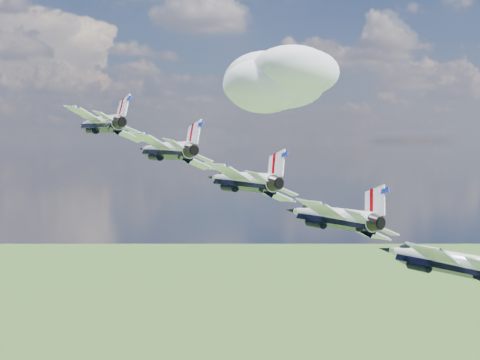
{
  "coord_description": "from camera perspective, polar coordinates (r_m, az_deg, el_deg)",
  "views": [
    {
      "loc": [
        -29.19,
        -80.43,
        153.55
      ],
      "look_at": [
        -12.6,
        -8.01,
        149.24
      ],
      "focal_mm": 50.0,
      "sensor_mm": 36.0,
      "label": 1
    }
  ],
  "objects": [
    {
      "name": "jet_1",
      "position": [
        81.11,
        -6.46,
        2.6
      ],
      "size": [
        15.62,
        17.99,
        8.38
      ],
      "primitive_type": null,
      "rotation": [
        0.0,
        0.43,
        0.35
      ],
      "color": "white"
    },
    {
      "name": "jet_2",
      "position": [
        74.42,
        0.0,
        0.0
      ],
      "size": [
        15.62,
        17.99,
        8.38
      ],
      "primitive_type": null,
      "rotation": [
        0.0,
        0.43,
        0.35
      ],
      "color": "white"
    },
    {
      "name": "jet_0",
      "position": [
        88.81,
        -11.89,
        4.75
      ],
      "size": [
        15.62,
        17.99,
        8.38
      ],
      "primitive_type": null,
      "rotation": [
        0.0,
        0.43,
        0.35
      ],
      "color": "white"
    },
    {
      "name": "jet_4",
      "position": [
        65.28,
        16.33,
        -6.47
      ],
      "size": [
        15.62,
        17.99,
        8.38
      ],
      "primitive_type": null,
      "rotation": [
        0.0,
        0.43,
        0.35
      ],
      "color": "white"
    },
    {
      "name": "cloud_far",
      "position": [
        325.59,
        1.32,
        8.27
      ],
      "size": [
        63.16,
        49.63,
        24.81
      ],
      "primitive_type": "ellipsoid",
      "color": "white"
    },
    {
      "name": "jet_3",
      "position": [
        69.04,
        7.6,
        -3.06
      ],
      "size": [
        15.62,
        17.99,
        8.38
      ],
      "primitive_type": null,
      "rotation": [
        0.0,
        0.43,
        0.35
      ],
      "color": "white"
    }
  ]
}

